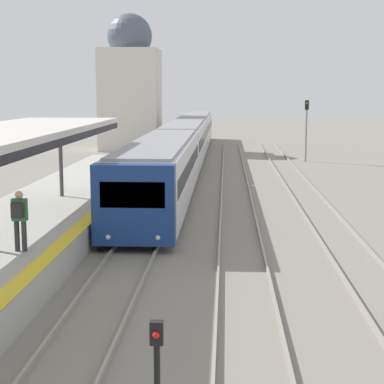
# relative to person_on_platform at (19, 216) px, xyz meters

# --- Properties ---
(person_on_platform) EXTENTS (0.40, 0.40, 1.66)m
(person_on_platform) POSITION_rel_person_on_platform_xyz_m (0.00, 0.00, 0.00)
(person_on_platform) COLOR #2D2D33
(person_on_platform) RESTS_ON station_platform
(train_near) EXTENTS (2.71, 51.57, 3.03)m
(train_near) POSITION_rel_person_on_platform_xyz_m (2.59, 29.14, -0.22)
(train_near) COLOR navy
(train_near) RESTS_ON ground_plane
(signal_post_near) EXTENTS (0.20, 0.21, 1.87)m
(signal_post_near) POSITION_rel_person_on_platform_xyz_m (4.57, -7.71, -0.75)
(signal_post_near) COLOR black
(signal_post_near) RESTS_ON ground_plane
(signal_mast_far) EXTENTS (0.28, 0.29, 4.58)m
(signal_mast_far) POSITION_rel_person_on_platform_xyz_m (11.53, 31.62, 1.00)
(signal_mast_far) COLOR gray
(signal_mast_far) RESTS_ON ground_plane
(distant_domed_building) EXTENTS (5.17, 5.17, 12.04)m
(distant_domed_building) POSITION_rel_person_on_platform_xyz_m (-3.05, 41.10, 3.73)
(distant_domed_building) COLOR silver
(distant_domed_building) RESTS_ON ground_plane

